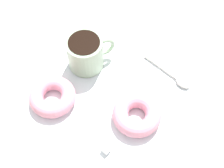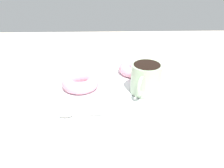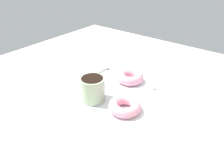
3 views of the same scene
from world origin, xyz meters
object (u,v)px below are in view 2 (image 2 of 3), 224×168
(donut_far, at_px, (135,68))
(donut_near_cup, at_px, (81,82))
(coffee_cup, at_px, (146,78))
(sugar_cube, at_px, (83,71))
(spoon, at_px, (74,114))

(donut_far, bearing_deg, donut_near_cup, -150.93)
(coffee_cup, xyz_separation_m, sugar_cube, (-0.18, 0.13, -0.03))
(coffee_cup, distance_m, donut_near_cup, 0.18)
(donut_near_cup, relative_size, sugar_cube, 6.92)
(coffee_cup, bearing_deg, donut_far, 96.79)
(coffee_cup, bearing_deg, sugar_cube, 144.80)
(spoon, bearing_deg, sugar_cube, 88.92)
(spoon, bearing_deg, coffee_cup, 30.09)
(coffee_cup, distance_m, sugar_cube, 0.22)
(donut_far, bearing_deg, sugar_cube, 177.91)
(donut_far, height_order, spoon, donut_far)
(spoon, relative_size, sugar_cube, 8.74)
(donut_near_cup, xyz_separation_m, sugar_cube, (-0.00, 0.10, -0.01))
(spoon, bearing_deg, donut_near_cup, 87.48)
(coffee_cup, height_order, sugar_cube, coffee_cup)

